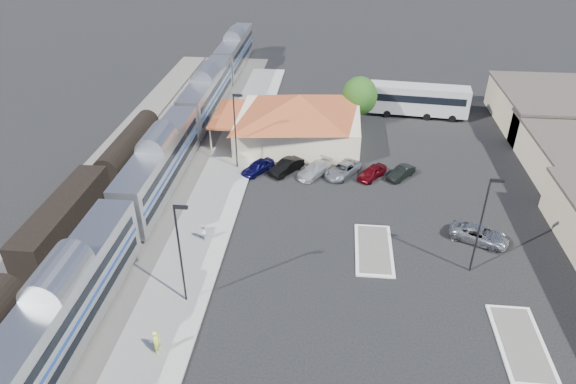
{
  "coord_description": "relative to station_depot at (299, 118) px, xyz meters",
  "views": [
    {
      "loc": [
        -0.06,
        -35.2,
        28.35
      ],
      "look_at": [
        -4.2,
        6.7,
        2.8
      ],
      "focal_mm": 32.0,
      "sensor_mm": 36.0,
      "label": 1
    }
  ],
  "objects": [
    {
      "name": "ground",
      "position": [
        4.56,
        -24.0,
        -3.13
      ],
      "size": [
        280.0,
        280.0,
        0.0
      ],
      "primitive_type": "plane",
      "color": "black",
      "rests_on": "ground"
    },
    {
      "name": "lamp_plat_n",
      "position": [
        -6.34,
        -8.0,
        2.21
      ],
      "size": [
        1.08,
        0.25,
        9.0
      ],
      "color": "black",
      "rests_on": "ground"
    },
    {
      "name": "traffic_island_north",
      "position": [
        18.56,
        -32.0,
        -3.03
      ],
      "size": [
        3.3,
        7.5,
        0.21
      ],
      "color": "silver",
      "rests_on": "ground"
    },
    {
      "name": "traffic_island_south",
      "position": [
        8.56,
        -22.0,
        -3.03
      ],
      "size": [
        3.3,
        7.5,
        0.21
      ],
      "color": "silver",
      "rests_on": "ground"
    },
    {
      "name": "lamp_lot",
      "position": [
        16.66,
        -24.0,
        2.21
      ],
      "size": [
        1.08,
        0.25,
        9.0
      ],
      "color": "black",
      "rests_on": "ground"
    },
    {
      "name": "freight_cars",
      "position": [
        -19.44,
        -23.04,
        -1.21
      ],
      "size": [
        2.8,
        46.0,
        4.0
      ],
      "color": "black",
      "rests_on": "ground"
    },
    {
      "name": "coach_bus",
      "position": [
        15.89,
        9.8,
        -0.62
      ],
      "size": [
        13.79,
        4.22,
        4.35
      ],
      "rotation": [
        0.0,
        0.0,
        1.48
      ],
      "color": "silver",
      "rests_on": "ground"
    },
    {
      "name": "platform",
      "position": [
        -7.44,
        -18.0,
        -3.04
      ],
      "size": [
        5.5,
        92.0,
        0.18
      ],
      "primitive_type": "cube",
      "color": "gray",
      "rests_on": "ground"
    },
    {
      "name": "parked_car_f",
      "position": [
        12.1,
        -8.44,
        -2.49
      ],
      "size": [
        3.5,
        3.87,
        1.28
      ],
      "primitive_type": "imported",
      "rotation": [
        0.0,
        0.0,
        -0.68
      ],
      "color": "black",
      "rests_on": "ground"
    },
    {
      "name": "person_a",
      "position": [
        -6.94,
        -35.35,
        -1.99
      ],
      "size": [
        0.62,
        0.8,
        1.93
      ],
      "primitive_type": "imported",
      "rotation": [
        0.0,
        0.0,
        1.32
      ],
      "color": "#D7DF45",
      "rests_on": "platform"
    },
    {
      "name": "railbed",
      "position": [
        -16.44,
        -16.0,
        -3.07
      ],
      "size": [
        16.0,
        100.0,
        0.12
      ],
      "primitive_type": "cube",
      "color": "#4C4944",
      "rests_on": "ground"
    },
    {
      "name": "parked_car_e",
      "position": [
        8.9,
        -8.74,
        -2.44
      ],
      "size": [
        3.74,
        4.26,
        1.39
      ],
      "primitive_type": "imported",
      "rotation": [
        0.0,
        0.0,
        -0.63
      ],
      "color": "maroon",
      "rests_on": "ground"
    },
    {
      "name": "station_depot",
      "position": [
        0.0,
        0.0,
        0.0
      ],
      "size": [
        18.35,
        12.24,
        6.2
      ],
      "color": "beige",
      "rests_on": "ground"
    },
    {
      "name": "lamp_plat_s",
      "position": [
        -6.34,
        -30.0,
        2.21
      ],
      "size": [
        1.08,
        0.25,
        9.0
      ],
      "color": "black",
      "rests_on": "ground"
    },
    {
      "name": "tree_depot",
      "position": [
        7.56,
        6.0,
        0.89
      ],
      "size": [
        4.71,
        4.71,
        6.63
      ],
      "color": "#382314",
      "rests_on": "ground"
    },
    {
      "name": "person_b",
      "position": [
        -6.99,
        -22.18,
        -2.14
      ],
      "size": [
        0.88,
        0.97,
        1.63
      ],
      "primitive_type": "imported",
      "rotation": [
        0.0,
        0.0,
        -1.15
      ],
      "color": "white",
      "rests_on": "platform"
    },
    {
      "name": "passenger_train",
      "position": [
        -13.44,
        -13.46,
        -0.26
      ],
      "size": [
        3.0,
        104.0,
        5.55
      ],
      "color": "silver",
      "rests_on": "ground"
    },
    {
      "name": "parked_car_c",
      "position": [
        2.5,
        -8.74,
        -2.43
      ],
      "size": [
        4.3,
        5.13,
        1.41
      ],
      "primitive_type": "imported",
      "rotation": [
        0.0,
        0.0,
        -0.58
      ],
      "color": "silver",
      "rests_on": "ground"
    },
    {
      "name": "parked_car_a",
      "position": [
        -3.9,
        -8.74,
        -2.41
      ],
      "size": [
        3.85,
        4.41,
        1.44
      ],
      "primitive_type": "imported",
      "rotation": [
        0.0,
        0.0,
        -0.63
      ],
      "color": "#0E0D45",
      "rests_on": "ground"
    },
    {
      "name": "parked_car_d",
      "position": [
        5.7,
        -8.44,
        -2.44
      ],
      "size": [
        4.71,
        5.44,
        1.39
      ],
      "primitive_type": "imported",
      "rotation": [
        0.0,
        0.0,
        -0.59
      ],
      "color": "#999CA1",
      "rests_on": "ground"
    },
    {
      "name": "parked_car_b",
      "position": [
        -0.7,
        -8.44,
        -2.38
      ],
      "size": [
        3.98,
        4.66,
        1.51
      ],
      "primitive_type": "imported",
      "rotation": [
        0.0,
        0.0,
        -0.62
      ],
      "color": "black",
      "rests_on": "ground"
    },
    {
      "name": "suv",
      "position": [
        18.19,
        -19.67,
        -2.4
      ],
      "size": [
        5.79,
        4.47,
        1.46
      ],
      "primitive_type": "imported",
      "rotation": [
        0.0,
        0.0,
        1.12
      ],
      "color": "#A3A6AB",
      "rests_on": "ground"
    }
  ]
}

